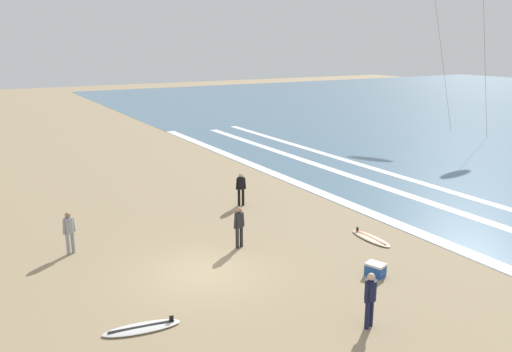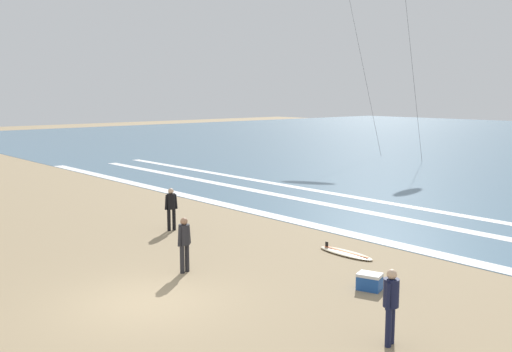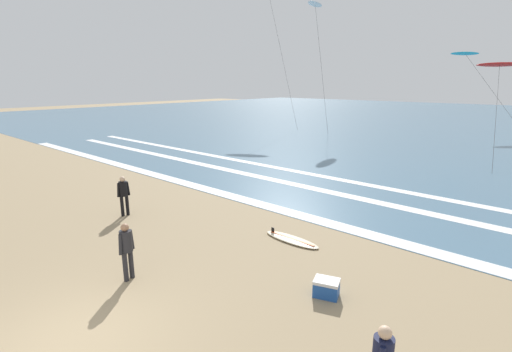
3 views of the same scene
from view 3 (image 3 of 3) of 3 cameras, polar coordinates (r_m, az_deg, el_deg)
name	(u,v)px [view 3 (image 3 of 3)]	position (r m, az deg, el deg)	size (l,w,h in m)	color
ground_plane	(73,341)	(9.10, -26.48, -21.92)	(160.00, 160.00, 0.00)	#9E8763
ocean_surface	(505,124)	(56.85, 34.04, 6.73)	(140.00, 90.00, 0.01)	slate
wave_foam_shoreline	(281,210)	(15.38, 3.85, -5.24)	(51.84, 0.72, 0.01)	white
wave_foam_mid_break	(330,192)	(18.12, 11.30, -2.44)	(50.07, 0.65, 0.01)	white
wave_foam_outer_break	(402,191)	(19.23, 21.61, -2.21)	(56.83, 0.58, 0.01)	white
surfer_background_far	(124,192)	(15.37, -19.80, -2.40)	(0.32, 0.52, 1.60)	black
surfer_left_far	(127,246)	(10.46, -19.39, -10.24)	(0.32, 0.52, 1.60)	#232328
surfboard_left_pile	(292,239)	(12.58, 5.54, -9.73)	(2.11, 0.62, 0.25)	beige
kite_white_high_left	(315,5)	(40.98, 9.14, 24.67)	(3.43, 3.29, 12.90)	white
kite_red_high_right	(500,65)	(34.70, 33.51, 14.13)	(3.58, 10.11, 6.66)	red
kite_cyan_distant_low	(465,54)	(45.32, 29.62, 16.08)	(9.12, 9.77, 8.20)	#23A8C6
cooler_box	(326,288)	(9.69, 10.83, -16.61)	(0.73, 0.63, 0.44)	#1E4C9E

